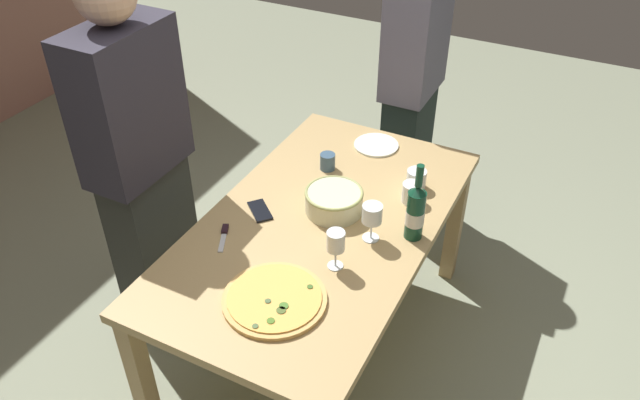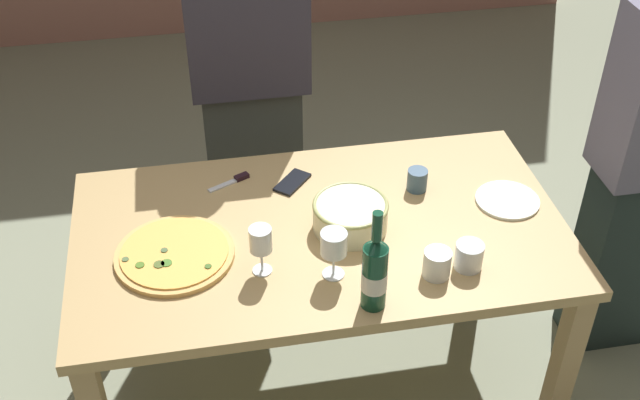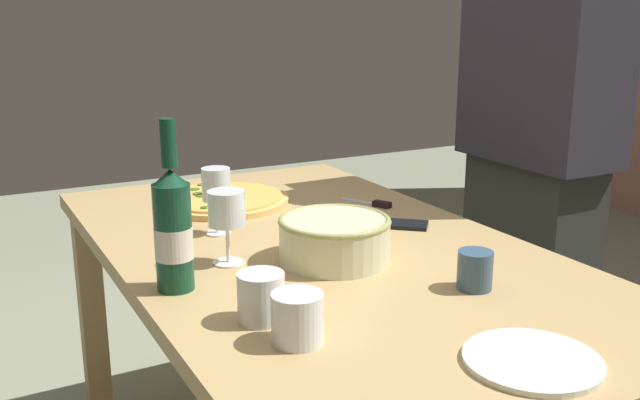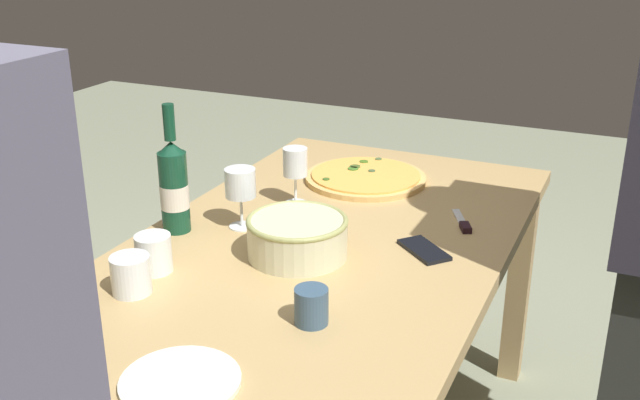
{
  "view_description": "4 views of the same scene",
  "coord_description": "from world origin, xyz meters",
  "px_view_note": "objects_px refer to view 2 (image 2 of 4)",
  "views": [
    {
      "loc": [
        -1.78,
        -0.9,
        2.36
      ],
      "look_at": [
        0.0,
        0.0,
        0.86
      ],
      "focal_mm": 35.06,
      "sensor_mm": 36.0,
      "label": 1
    },
    {
      "loc": [
        -0.36,
        -1.95,
        2.39
      ],
      "look_at": [
        0.0,
        0.0,
        0.86
      ],
      "focal_mm": 44.34,
      "sensor_mm": 36.0,
      "label": 2
    },
    {
      "loc": [
        1.39,
        -0.75,
        1.29
      ],
      "look_at": [
        0.0,
        0.0,
        0.86
      ],
      "focal_mm": 40.3,
      "sensor_mm": 36.0,
      "label": 3
    },
    {
      "loc": [
        1.56,
        0.71,
        1.54
      ],
      "look_at": [
        0.0,
        0.0,
        0.86
      ],
      "focal_mm": 41.95,
      "sensor_mm": 36.0,
      "label": 4
    }
  ],
  "objects_px": {
    "wine_glass_near_pizza": "(261,241)",
    "cup_spare": "(469,256)",
    "side_plate": "(507,200)",
    "cell_phone": "(292,182)",
    "person_host": "(249,79)",
    "wine_bottle": "(375,272)",
    "pizza_knife": "(234,180)",
    "wine_glass_by_bottle": "(333,245)",
    "cup_ceramic": "(437,264)",
    "serving_bowl": "(350,214)",
    "pizza": "(175,254)",
    "dining_table": "(320,249)",
    "cup_amber": "(417,180)"
  },
  "relations": [
    {
      "from": "cup_amber",
      "to": "serving_bowl",
      "type": "bearing_deg",
      "value": -148.86
    },
    {
      "from": "wine_bottle",
      "to": "cup_ceramic",
      "type": "bearing_deg",
      "value": 22.01
    },
    {
      "from": "dining_table",
      "to": "person_host",
      "type": "xyz_separation_m",
      "value": [
        -0.14,
        0.8,
        0.22
      ]
    },
    {
      "from": "cell_phone",
      "to": "pizza_knife",
      "type": "distance_m",
      "value": 0.2
    },
    {
      "from": "cup_ceramic",
      "to": "cell_phone",
      "type": "distance_m",
      "value": 0.65
    },
    {
      "from": "pizza",
      "to": "cup_spare",
      "type": "xyz_separation_m",
      "value": [
        0.88,
        -0.21,
        0.03
      ]
    },
    {
      "from": "cup_spare",
      "to": "wine_glass_by_bottle",
      "type": "bearing_deg",
      "value": 174.65
    },
    {
      "from": "dining_table",
      "to": "wine_glass_by_bottle",
      "type": "height_order",
      "value": "wine_glass_by_bottle"
    },
    {
      "from": "wine_glass_by_bottle",
      "to": "cup_ceramic",
      "type": "xyz_separation_m",
      "value": [
        0.31,
        -0.06,
        -0.07
      ]
    },
    {
      "from": "pizza",
      "to": "side_plate",
      "type": "relative_size",
      "value": 1.72
    },
    {
      "from": "cell_phone",
      "to": "person_host",
      "type": "bearing_deg",
      "value": 139.83
    },
    {
      "from": "pizza",
      "to": "pizza_knife",
      "type": "xyz_separation_m",
      "value": [
        0.22,
        0.36,
        -0.0
      ]
    },
    {
      "from": "side_plate",
      "to": "pizza_knife",
      "type": "distance_m",
      "value": 0.94
    },
    {
      "from": "wine_bottle",
      "to": "wine_glass_near_pizza",
      "type": "distance_m",
      "value": 0.36
    },
    {
      "from": "wine_glass_by_bottle",
      "to": "side_plate",
      "type": "bearing_deg",
      "value": 20.92
    },
    {
      "from": "dining_table",
      "to": "cup_amber",
      "type": "bearing_deg",
      "value": 21.88
    },
    {
      "from": "wine_bottle",
      "to": "pizza_knife",
      "type": "height_order",
      "value": "wine_bottle"
    },
    {
      "from": "cup_spare",
      "to": "cell_phone",
      "type": "distance_m",
      "value": 0.7
    },
    {
      "from": "pizza",
      "to": "wine_bottle",
      "type": "distance_m",
      "value": 0.65
    },
    {
      "from": "side_plate",
      "to": "cell_phone",
      "type": "xyz_separation_m",
      "value": [
        -0.7,
        0.23,
        0.0
      ]
    },
    {
      "from": "serving_bowl",
      "to": "cup_spare",
      "type": "xyz_separation_m",
      "value": [
        0.32,
        -0.25,
        -0.01
      ]
    },
    {
      "from": "serving_bowl",
      "to": "cup_spare",
      "type": "height_order",
      "value": "serving_bowl"
    },
    {
      "from": "cup_ceramic",
      "to": "cup_spare",
      "type": "relative_size",
      "value": 1.02
    },
    {
      "from": "wine_glass_by_bottle",
      "to": "side_plate",
      "type": "height_order",
      "value": "wine_glass_by_bottle"
    },
    {
      "from": "cup_amber",
      "to": "person_host",
      "type": "relative_size",
      "value": 0.04
    },
    {
      "from": "side_plate",
      "to": "cup_spare",
      "type": "bearing_deg",
      "value": -129.69
    },
    {
      "from": "cup_spare",
      "to": "wine_glass_near_pizza",
      "type": "bearing_deg",
      "value": 171.45
    },
    {
      "from": "side_plate",
      "to": "pizza",
      "type": "bearing_deg",
      "value": -175.78
    },
    {
      "from": "cup_spare",
      "to": "person_host",
      "type": "relative_size",
      "value": 0.05
    },
    {
      "from": "cup_spare",
      "to": "cell_phone",
      "type": "xyz_separation_m",
      "value": [
        -0.46,
        0.52,
        -0.04
      ]
    },
    {
      "from": "serving_bowl",
      "to": "wine_glass_by_bottle",
      "type": "height_order",
      "value": "wine_glass_by_bottle"
    },
    {
      "from": "wine_bottle",
      "to": "dining_table",
      "type": "bearing_deg",
      "value": 103.44
    },
    {
      "from": "dining_table",
      "to": "wine_glass_near_pizza",
      "type": "distance_m",
      "value": 0.34
    },
    {
      "from": "cell_phone",
      "to": "dining_table",
      "type": "bearing_deg",
      "value": -37.63
    },
    {
      "from": "cup_spare",
      "to": "pizza_knife",
      "type": "height_order",
      "value": "cup_spare"
    },
    {
      "from": "wine_glass_near_pizza",
      "to": "cup_spare",
      "type": "bearing_deg",
      "value": -8.55
    },
    {
      "from": "wine_bottle",
      "to": "serving_bowl",
      "type": "bearing_deg",
      "value": 88.76
    },
    {
      "from": "cup_ceramic",
      "to": "person_host",
      "type": "height_order",
      "value": "person_host"
    },
    {
      "from": "wine_glass_near_pizza",
      "to": "cup_ceramic",
      "type": "xyz_separation_m",
      "value": [
        0.51,
        -0.11,
        -0.07
      ]
    },
    {
      "from": "cup_amber",
      "to": "cup_ceramic",
      "type": "bearing_deg",
      "value": -98.17
    },
    {
      "from": "serving_bowl",
      "to": "wine_bottle",
      "type": "height_order",
      "value": "wine_bottle"
    },
    {
      "from": "cup_spare",
      "to": "pizza_knife",
      "type": "relative_size",
      "value": 0.57
    },
    {
      "from": "dining_table",
      "to": "cup_spare",
      "type": "distance_m",
      "value": 0.51
    },
    {
      "from": "side_plate",
      "to": "dining_table",
      "type": "bearing_deg",
      "value": -177.91
    },
    {
      "from": "cup_ceramic",
      "to": "person_host",
      "type": "relative_size",
      "value": 0.05
    },
    {
      "from": "cup_spare",
      "to": "pizza_knife",
      "type": "bearing_deg",
      "value": 139.43
    },
    {
      "from": "pizza",
      "to": "cup_amber",
      "type": "xyz_separation_m",
      "value": [
        0.84,
        0.21,
        0.03
      ]
    },
    {
      "from": "side_plate",
      "to": "serving_bowl",
      "type": "bearing_deg",
      "value": -175.88
    },
    {
      "from": "cup_amber",
      "to": "side_plate",
      "type": "bearing_deg",
      "value": -23.47
    },
    {
      "from": "wine_bottle",
      "to": "cell_phone",
      "type": "xyz_separation_m",
      "value": [
        -0.14,
        0.63,
        -0.12
      ]
    }
  ]
}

